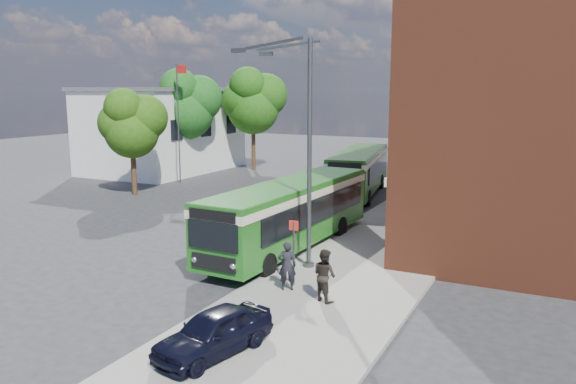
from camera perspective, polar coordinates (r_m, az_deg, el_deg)
The scene contains 16 objects.
ground at distance 26.74m, azimuth -6.33°, elevation -5.11°, with size 120.00×120.00×0.00m, color #2B2B2E.
pavement at distance 31.25m, azimuth 12.76°, elevation -2.91°, with size 6.00×48.00×0.15m, color gray.
kerb_line at distance 32.09m, azimuth 7.46°, elevation -2.52°, with size 0.12×48.00×0.01m, color beige.
brick_office at distance 33.62m, azimuth 26.74°, elevation 9.03°, with size 12.10×26.00×14.20m.
white_building at distance 51.08m, azimuth -12.54°, elevation 6.23°, with size 9.40×13.40×7.30m.
flagpole at distance 43.65m, azimuth -11.04°, elevation 7.31°, with size 0.95×0.10×9.00m.
street_lamp at distance 21.80m, azimuth 1.32°, elevation 4.26°, with size 2.96×2.38×9.00m.
bus_stop_sign at distance 20.15m, azimuth 0.58°, elevation -5.76°, with size 0.35×0.08×2.52m.
bus_front at distance 25.10m, azimuth 0.23°, elevation -1.77°, with size 3.04×11.87×3.02m.
bus_rear at distance 38.69m, azimuth 7.25°, elevation 2.43°, with size 4.52×11.52×3.02m.
parked_car at distance 15.50m, azimuth -7.55°, elevation -13.90°, with size 1.43×3.56×1.21m, color black.
pedestrian_a at distance 19.81m, azimuth -0.10°, elevation -7.49°, with size 0.64×0.42×1.76m, color black.
pedestrian_b at distance 18.86m, azimuth 3.73°, elevation -8.41°, with size 0.86×0.67×1.78m, color black.
tree_left at distance 39.27m, azimuth -15.61°, elevation 6.76°, with size 4.28×4.07×7.23m.
tree_mid at distance 46.79m, azimuth -10.30°, elevation 8.80°, with size 5.21×4.96×8.80m.
tree_right at distance 50.30m, azimuth -3.55°, elevation 9.26°, with size 5.39×5.12×9.10m.
Camera 1 is at (14.05, -21.62, 7.09)m, focal length 35.00 mm.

